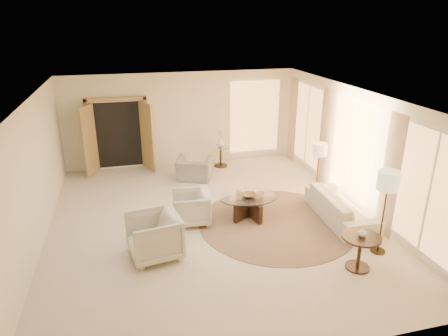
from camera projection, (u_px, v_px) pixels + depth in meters
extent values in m
cube|color=beige|center=(211.00, 222.00, 8.97)|extent=(7.00, 8.00, 0.02)
cube|color=white|center=(210.00, 97.00, 7.97)|extent=(7.00, 8.00, 0.02)
cube|color=beige|center=(182.00, 119.00, 12.09)|extent=(7.00, 0.04, 2.80)
cube|color=beige|center=(281.00, 273.00, 4.84)|extent=(7.00, 0.04, 2.80)
cube|color=beige|center=(33.00, 178.00, 7.66)|extent=(0.04, 8.00, 2.80)
cube|color=beige|center=(357.00, 150.00, 9.27)|extent=(0.04, 8.00, 2.80)
cube|color=#A18950|center=(119.00, 134.00, 11.67)|extent=(1.80, 0.12, 2.16)
cube|color=#A18950|center=(90.00, 141.00, 11.26)|extent=(0.35, 0.66, 2.00)
cube|color=#A18950|center=(147.00, 137.00, 11.62)|extent=(0.35, 0.66, 2.00)
cylinder|color=#453326|center=(276.00, 222.00, 8.91)|extent=(3.77, 3.77, 0.01)
imported|color=beige|center=(341.00, 207.00, 8.93)|extent=(0.92, 2.17, 0.62)
imported|color=beige|center=(191.00, 206.00, 8.79)|extent=(0.78, 0.83, 0.80)
imported|color=beige|center=(154.00, 234.00, 7.51)|extent=(1.00, 1.05, 0.95)
imported|color=gray|center=(194.00, 165.00, 11.15)|extent=(1.11, 0.92, 0.83)
cube|color=black|center=(249.00, 207.00, 9.13)|extent=(0.34, 0.99, 0.45)
cube|color=black|center=(249.00, 207.00, 9.13)|extent=(0.88, 0.64, 0.45)
cylinder|color=white|center=(249.00, 197.00, 9.04)|extent=(1.72, 1.72, 0.02)
cylinder|color=black|center=(357.00, 267.00, 7.31)|extent=(0.44, 0.44, 0.03)
cylinder|color=black|center=(359.00, 253.00, 7.20)|extent=(0.07, 0.07, 0.62)
cylinder|color=black|center=(361.00, 237.00, 7.08)|extent=(0.70, 0.70, 0.03)
cylinder|color=#30271C|center=(221.00, 165.00, 12.28)|extent=(0.42, 0.42, 0.03)
cylinder|color=#30271C|center=(221.00, 157.00, 12.18)|extent=(0.06, 0.06, 0.60)
cylinder|color=white|center=(221.00, 147.00, 12.07)|extent=(0.54, 0.54, 0.03)
cylinder|color=#30271C|center=(316.00, 198.00, 10.10)|extent=(0.25, 0.25, 0.03)
cylinder|color=#30271C|center=(318.00, 176.00, 9.88)|extent=(0.03, 0.03, 1.23)
cylinder|color=beige|center=(320.00, 149.00, 9.64)|extent=(0.35, 0.35, 0.30)
cylinder|color=#30271C|center=(378.00, 251.00, 7.81)|extent=(0.28, 0.28, 0.03)
cylinder|color=#30271C|center=(383.00, 219.00, 7.56)|extent=(0.03, 0.03, 1.42)
cylinder|color=beige|center=(389.00, 181.00, 7.28)|extent=(0.41, 0.41, 0.35)
imported|color=brown|center=(249.00, 195.00, 9.02)|extent=(0.32, 0.32, 0.08)
imported|color=white|center=(362.00, 233.00, 7.05)|extent=(0.20, 0.20, 0.16)
imported|color=white|center=(221.00, 143.00, 12.02)|extent=(0.31, 0.31, 0.26)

